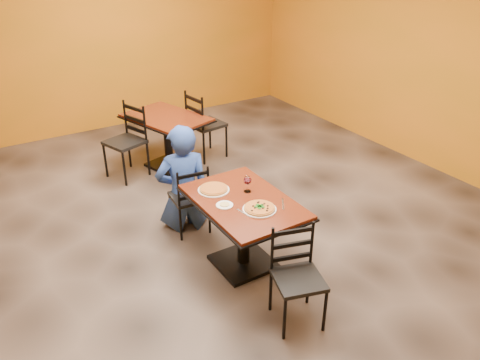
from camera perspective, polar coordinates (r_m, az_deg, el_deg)
floor at (r=5.25m, az=-2.53°, el=-7.18°), size 7.00×8.00×0.01m
wall_back at (r=8.19m, az=-17.34°, el=15.90°), size 7.00×0.01×3.00m
wall_right at (r=6.91m, az=24.00°, el=12.80°), size 0.01×8.00×3.00m
table_main at (r=4.58m, az=0.44°, el=-4.49°), size 0.83×1.23×0.75m
table_second at (r=6.73m, az=-8.75°, el=6.01°), size 1.10×1.36×0.75m
chair_main_near at (r=4.05m, az=7.05°, el=-11.86°), size 0.49×0.49×0.87m
chair_main_far at (r=5.24m, az=-6.17°, el=-2.07°), size 0.41×0.41×0.82m
chair_second_left at (r=6.55m, az=-13.69°, el=4.40°), size 0.57×0.57×1.00m
chair_second_right at (r=6.99m, az=-4.05°, el=6.67°), size 0.51×0.51×1.01m
diner at (r=5.27m, az=-6.94°, el=0.41°), size 0.69×0.54×1.21m
plate_main at (r=4.33m, az=2.36°, el=-3.53°), size 0.31×0.31×0.01m
pizza_main at (r=4.32m, az=2.36°, el=-3.35°), size 0.28×0.28×0.02m
plate_far at (r=4.65m, az=-3.19°, el=-1.20°), size 0.31×0.31×0.01m
pizza_far at (r=4.64m, az=-3.20°, el=-1.03°), size 0.28×0.28×0.02m
side_plate at (r=4.39m, az=-1.87°, el=-3.04°), size 0.16×0.16×0.01m
dip at (r=4.39m, az=-1.87°, el=-2.94°), size 0.09×0.09×0.01m
wine_glass at (r=4.58m, az=0.90°, el=-0.41°), size 0.08×0.08×0.18m
fork at (r=4.27m, az=0.46°, el=-4.01°), size 0.04×0.19×0.00m
knife at (r=4.43m, az=5.19°, el=-2.89°), size 0.13×0.18×0.00m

